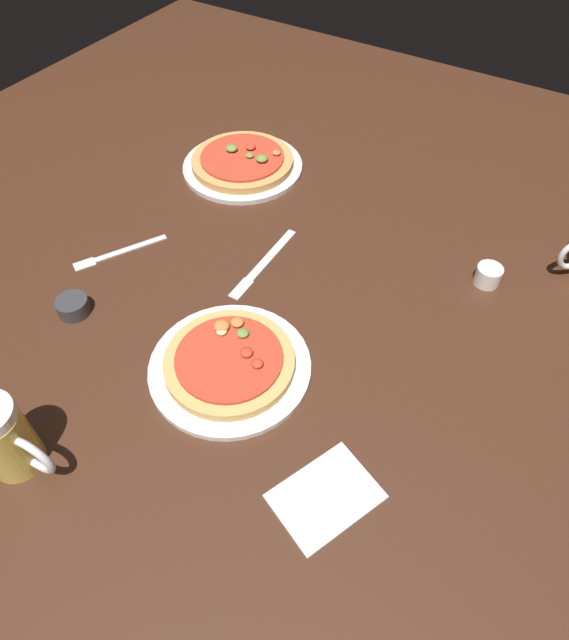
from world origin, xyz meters
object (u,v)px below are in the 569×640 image
object	(u,v)px
ramekin_sauce	(73,306)
ramekin_butter	(488,275)
fork_left	(118,252)
knife_right	(264,263)
napkin_folded	(326,496)
pizza_plate_near	(230,363)
beer_mug_dark	(5,439)
pizza_plate_far	(243,163)

from	to	relation	value
ramekin_sauce	ramekin_butter	world-z (taller)	ramekin_butter
ramekin_sauce	fork_left	size ratio (longest dim) A/B	0.33
fork_left	knife_right	distance (m)	0.31
napkin_folded	fork_left	world-z (taller)	napkin_folded
ramekin_sauce	fork_left	world-z (taller)	ramekin_sauce
napkin_folded	pizza_plate_near	bearing A→B (deg)	155.40
ramekin_butter	napkin_folded	distance (m)	0.57
beer_mug_dark	ramekin_butter	world-z (taller)	beer_mug_dark
ramekin_butter	knife_right	bearing A→B (deg)	-155.21
beer_mug_dark	ramekin_butter	xyz separation A→B (m)	(0.49, 0.77, -0.05)
pizza_plate_far	fork_left	distance (m)	0.40
pizza_plate_near	beer_mug_dark	distance (m)	0.37
beer_mug_dark	ramekin_sauce	xyz separation A→B (m)	(-0.16, 0.27, -0.05)
napkin_folded	fork_left	xyz separation A→B (m)	(-0.64, 0.24, -0.00)
fork_left	pizza_plate_near	bearing A→B (deg)	-17.91
ramekin_sauce	pizza_plate_near	bearing A→B (deg)	8.02
beer_mug_dark	knife_right	world-z (taller)	beer_mug_dark
fork_left	knife_right	xyz separation A→B (m)	(0.28, 0.14, 0.00)
knife_right	pizza_plate_near	bearing A→B (deg)	-69.42
ramekin_butter	fork_left	distance (m)	0.77
beer_mug_dark	knife_right	bearing A→B (deg)	82.22
pizza_plate_near	pizza_plate_far	distance (m)	0.62
ramekin_butter	knife_right	xyz separation A→B (m)	(-0.41, -0.19, -0.02)
ramekin_butter	fork_left	xyz separation A→B (m)	(-0.70, -0.33, -0.02)
pizza_plate_near	beer_mug_dark	xyz separation A→B (m)	(-0.18, -0.32, 0.05)
fork_left	ramekin_sauce	bearing A→B (deg)	-75.23
pizza_plate_far	ramekin_sauce	world-z (taller)	pizza_plate_far
pizza_plate_far	ramekin_butter	world-z (taller)	pizza_plate_far
ramekin_sauce	knife_right	world-z (taller)	ramekin_sauce
pizza_plate_near	napkin_folded	bearing A→B (deg)	-24.60
pizza_plate_far	napkin_folded	distance (m)	0.87
napkin_folded	knife_right	bearing A→B (deg)	133.36
ramekin_butter	pizza_plate_near	bearing A→B (deg)	-125.22
beer_mug_dark	napkin_folded	world-z (taller)	beer_mug_dark
ramekin_sauce	beer_mug_dark	bearing A→B (deg)	-59.46
beer_mug_dark	napkin_folded	bearing A→B (deg)	24.60
pizza_plate_near	knife_right	xyz separation A→B (m)	(-0.10, 0.26, -0.01)
beer_mug_dark	ramekin_sauce	distance (m)	0.32
ramekin_sauce	ramekin_butter	size ratio (longest dim) A/B	1.19
pizza_plate_far	beer_mug_dark	xyz separation A→B (m)	(0.15, -0.84, 0.05)
napkin_folded	fork_left	size ratio (longest dim) A/B	0.82
beer_mug_dark	napkin_folded	xyz separation A→B (m)	(0.43, 0.20, -0.07)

